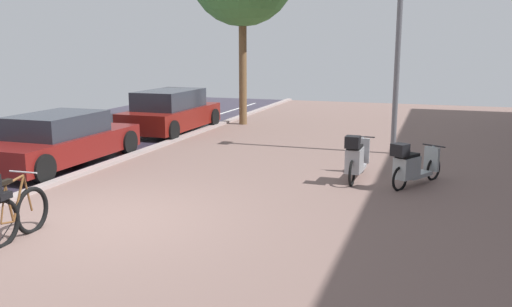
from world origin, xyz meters
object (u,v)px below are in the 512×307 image
(bicycle_foreground, at_px, (12,214))
(scooter_near, at_px, (412,166))
(lamp_post, at_px, (399,27))
(parked_car_near, at_px, (59,141))
(scooter_mid, at_px, (356,159))
(parked_car_far, at_px, (171,112))

(bicycle_foreground, distance_m, scooter_near, 7.35)
(lamp_post, bearing_deg, parked_car_near, -151.94)
(parked_car_near, height_order, lamp_post, lamp_post)
(bicycle_foreground, height_order, scooter_near, bicycle_foreground)
(parked_car_near, xyz_separation_m, lamp_post, (7.42, 3.96, 2.68))
(parked_car_near, relative_size, lamp_post, 0.73)
(scooter_near, relative_size, scooter_mid, 0.87)
(parked_car_far, xyz_separation_m, lamp_post, (7.22, -1.36, 2.60))
(scooter_mid, bearing_deg, parked_car_far, 145.43)
(bicycle_foreground, xyz_separation_m, scooter_near, (5.37, 5.02, 0.04))
(parked_car_near, bearing_deg, scooter_near, 3.93)
(lamp_post, bearing_deg, scooter_mid, -98.67)
(bicycle_foreground, bearing_deg, scooter_near, 43.06)
(parked_car_far, height_order, lamp_post, lamp_post)
(parked_car_far, distance_m, lamp_post, 7.79)
(scooter_near, bearing_deg, parked_car_far, 148.77)
(scooter_mid, distance_m, parked_car_far, 8.17)
(bicycle_foreground, height_order, parked_car_far, parked_car_far)
(parked_car_far, bearing_deg, parked_car_near, -92.16)
(scooter_mid, bearing_deg, scooter_near, -6.66)
(parked_car_near, bearing_deg, scooter_mid, 5.66)
(parked_car_near, relative_size, parked_car_far, 1.04)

